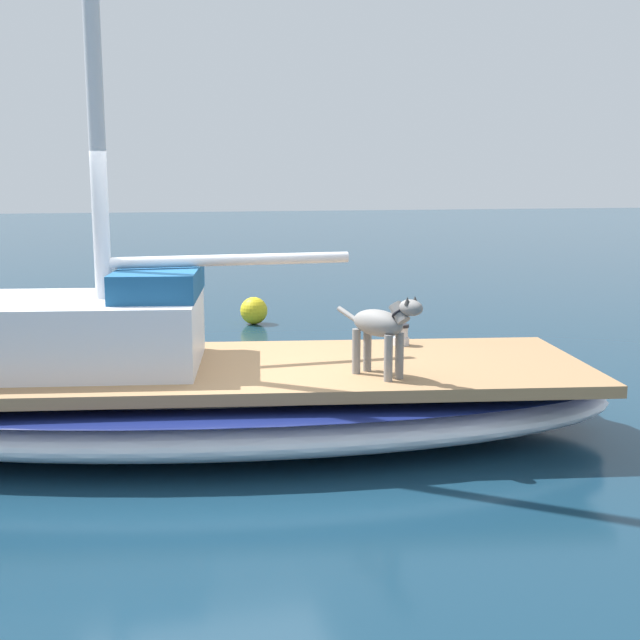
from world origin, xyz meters
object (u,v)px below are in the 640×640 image
at_px(sailboat_main, 212,400).
at_px(dog_grey, 382,327).
at_px(deck_winch, 401,335).
at_px(mooring_buoy, 254,311).

distance_m(sailboat_main, dog_grey, 1.71).
bearing_deg(sailboat_main, deck_winch, -80.41).
bearing_deg(deck_winch, sailboat_main, 99.59).
distance_m(dog_grey, mooring_buoy, 6.53).
relative_size(dog_grey, mooring_buoy, 2.00).
xyz_separation_m(sailboat_main, deck_winch, (0.33, -1.93, 0.42)).
bearing_deg(dog_grey, sailboat_main, 56.23).
height_order(dog_grey, mooring_buoy, dog_grey).
height_order(deck_winch, mooring_buoy, deck_winch).
distance_m(dog_grey, deck_winch, 1.39).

